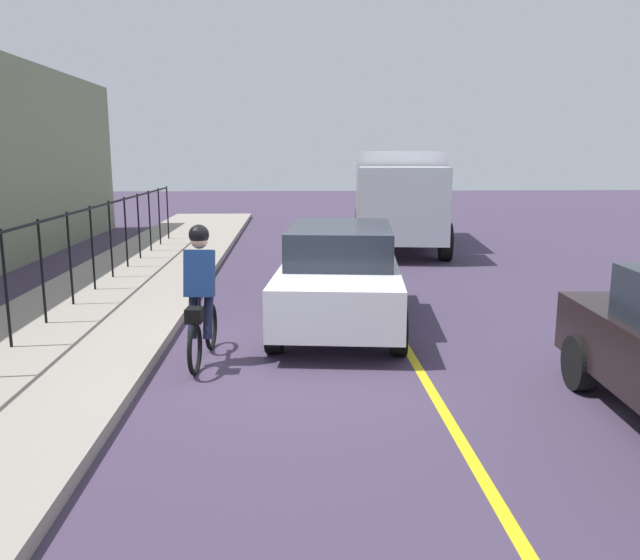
# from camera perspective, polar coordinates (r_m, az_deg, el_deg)

# --- Properties ---
(ground_plane) EXTENTS (80.00, 80.00, 0.00)m
(ground_plane) POSITION_cam_1_polar(r_m,az_deg,el_deg) (8.56, -2.35, -7.31)
(ground_plane) COLOR #41344C
(lane_line_centre) EXTENTS (36.00, 0.12, 0.01)m
(lane_line_centre) POSITION_cam_1_polar(r_m,az_deg,el_deg) (8.70, 8.32, -7.08)
(lane_line_centre) COLOR yellow
(lane_line_centre) RESTS_ON ground
(sidewalk) EXTENTS (40.00, 3.20, 0.15)m
(sidewalk) POSITION_cam_1_polar(r_m,az_deg,el_deg) (9.19, -24.22, -6.52)
(sidewalk) COLOR gray
(sidewalk) RESTS_ON ground
(iron_fence) EXTENTS (21.30, 0.04, 1.60)m
(iron_fence) POSITION_cam_1_polar(r_m,az_deg,el_deg) (9.99, -24.80, 1.82)
(iron_fence) COLOR black
(iron_fence) RESTS_ON sidewalk
(cyclist_lead) EXTENTS (1.71, 0.38, 1.83)m
(cyclist_lead) POSITION_cam_1_polar(r_m,az_deg,el_deg) (8.43, -10.53, -1.35)
(cyclist_lead) COLOR black
(cyclist_lead) RESTS_ON ground
(parked_sedan_rear) EXTENTS (4.56, 2.28, 1.58)m
(parked_sedan_rear) POSITION_cam_1_polar(r_m,az_deg,el_deg) (10.23, 1.78, 0.52)
(parked_sedan_rear) COLOR white
(parked_sedan_rear) RESTS_ON ground
(box_truck_background) EXTENTS (6.93, 3.15, 2.78)m
(box_truck_background) POSITION_cam_1_polar(r_m,az_deg,el_deg) (19.16, 6.93, 7.58)
(box_truck_background) COLOR silver
(box_truck_background) RESTS_ON ground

